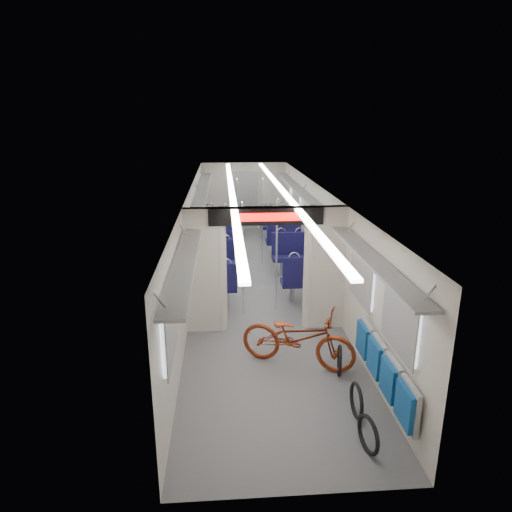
% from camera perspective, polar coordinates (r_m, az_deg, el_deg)
% --- Properties ---
extents(carriage, '(12.00, 12.02, 2.31)m').
position_cam_1_polar(carriage, '(9.83, 0.25, 3.48)').
color(carriage, '#515456').
rests_on(carriage, ground).
extents(bicycle, '(1.94, 1.34, 0.97)m').
position_cam_1_polar(bicycle, '(7.30, 5.25, -10.10)').
color(bicycle, maroon).
rests_on(bicycle, ground).
extents(flip_bench, '(0.12, 2.15, 0.56)m').
position_cam_1_polar(flip_bench, '(6.51, 15.62, -13.37)').
color(flip_bench, gray).
rests_on(flip_bench, carriage).
extents(bike_hoop_a, '(0.14, 0.48, 0.48)m').
position_cam_1_polar(bike_hoop_a, '(5.90, 13.84, -21.04)').
color(bike_hoop_a, black).
rests_on(bike_hoop_a, ground).
extents(bike_hoop_b, '(0.06, 0.49, 0.49)m').
position_cam_1_polar(bike_hoop_b, '(6.42, 12.43, -17.39)').
color(bike_hoop_b, black).
rests_on(bike_hoop_b, ground).
extents(bike_hoop_c, '(0.15, 0.49, 0.49)m').
position_cam_1_polar(bike_hoop_c, '(7.26, 10.39, -12.91)').
color(bike_hoop_c, black).
rests_on(bike_hoop_c, ground).
extents(seat_bay_near_left, '(0.90, 2.02, 1.08)m').
position_cam_1_polar(seat_bay_near_left, '(10.24, -5.06, -1.65)').
color(seat_bay_near_left, '#0F0C37').
rests_on(seat_bay_near_left, ground).
extents(seat_bay_near_right, '(0.94, 2.21, 1.14)m').
position_cam_1_polar(seat_bay_near_right, '(10.60, 5.11, -0.84)').
color(seat_bay_near_right, '#0F0C37').
rests_on(seat_bay_near_right, ground).
extents(seat_bay_far_left, '(0.93, 2.16, 1.13)m').
position_cam_1_polar(seat_bay_far_left, '(13.95, -4.89, 3.52)').
color(seat_bay_far_left, '#0F0C37').
rests_on(seat_bay_far_left, ground).
extents(seat_bay_far_right, '(0.95, 2.27, 1.16)m').
position_cam_1_polar(seat_bay_far_right, '(13.81, 2.90, 3.47)').
color(seat_bay_far_right, '#0F0C37').
rests_on(seat_bay_far_right, ground).
extents(stanchion_near_left, '(0.04, 0.04, 2.30)m').
position_cam_1_polar(stanchion_near_left, '(8.82, -1.63, -0.50)').
color(stanchion_near_left, silver).
rests_on(stanchion_near_left, ground).
extents(stanchion_near_right, '(0.04, 0.04, 2.30)m').
position_cam_1_polar(stanchion_near_right, '(9.10, 2.58, 0.05)').
color(stanchion_near_right, silver).
rests_on(stanchion_near_right, ground).
extents(stanchion_far_left, '(0.04, 0.04, 2.30)m').
position_cam_1_polar(stanchion_far_left, '(11.97, -2.28, 4.21)').
color(stanchion_far_left, silver).
rests_on(stanchion_far_left, ground).
extents(stanchion_far_right, '(0.04, 0.04, 2.30)m').
position_cam_1_polar(stanchion_far_right, '(12.02, 0.77, 4.28)').
color(stanchion_far_right, silver).
rests_on(stanchion_far_right, ground).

